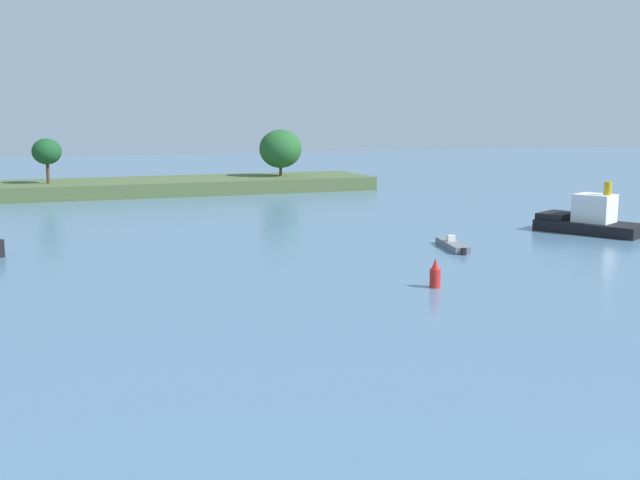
% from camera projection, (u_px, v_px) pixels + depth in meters
% --- Properties ---
extents(tugboat, '(8.27, 10.39, 4.84)m').
position_uv_depth(tugboat, '(589.00, 220.00, 70.72)').
color(tugboat, black).
rests_on(tugboat, ground).
extents(fishing_skiff, '(2.47, 5.99, 1.04)m').
position_uv_depth(fishing_skiff, '(452.00, 245.00, 62.37)').
color(fishing_skiff, slate).
rests_on(fishing_skiff, ground).
extents(channel_buoy_red, '(0.70, 0.70, 1.90)m').
position_uv_depth(channel_buoy_red, '(435.00, 275.00, 48.17)').
color(channel_buoy_red, red).
rests_on(channel_buoy_red, ground).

